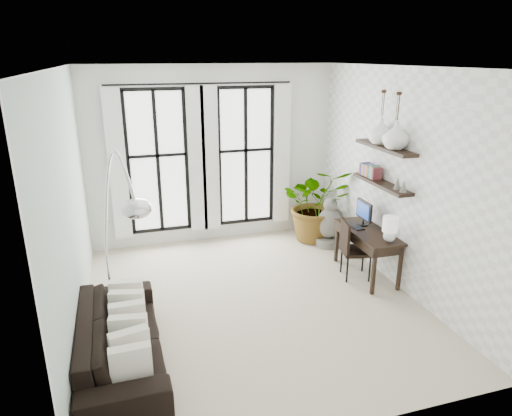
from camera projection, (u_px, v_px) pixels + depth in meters
name	position (u px, v px, depth m)	size (l,w,h in m)	color
floor	(252.00, 301.00, 6.51)	(5.00, 5.00, 0.00)	beige
ceiling	(252.00, 67.00, 5.49)	(5.00, 5.00, 0.00)	white
wall_left	(69.00, 210.00, 5.39)	(5.00, 5.00, 0.00)	#ADC0B4
wall_right	(400.00, 181.00, 6.62)	(5.00, 5.00, 0.00)	white
wall_back	(213.00, 156.00, 8.27)	(4.50, 4.50, 0.00)	white
windows	(203.00, 159.00, 8.16)	(3.26, 0.13, 2.65)	white
wall_shelves	(381.00, 168.00, 6.81)	(0.25, 1.30, 0.60)	black
sofa	(121.00, 341.00, 5.06)	(2.24, 0.88, 0.65)	black
throw_pillows	(129.00, 326.00, 5.03)	(0.40, 1.52, 0.40)	white
plant	(317.00, 203.00, 8.48)	(1.29, 1.12, 1.43)	#2D7228
desk	(369.00, 235.00, 7.01)	(0.54, 1.28, 1.15)	black
desk_chair	(351.00, 246.00, 7.06)	(0.52, 0.52, 0.93)	black
arc_lamp	(116.00, 196.00, 5.13)	(0.74, 1.40, 2.37)	silver
buddha	(329.00, 226.00, 8.32)	(0.50, 0.50, 0.91)	slate
vase_a	(396.00, 136.00, 6.38)	(0.37, 0.37, 0.38)	white
vase_b	(381.00, 131.00, 6.74)	(0.37, 0.37, 0.38)	white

